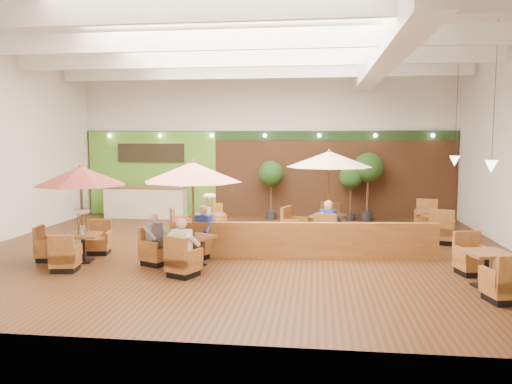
# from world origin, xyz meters

# --- Properties ---
(room) EXTENTS (14.04, 14.00, 5.52)m
(room) POSITION_xyz_m (0.25, 1.22, 3.63)
(room) COLOR #381E0F
(room) RESTS_ON ground
(service_counter) EXTENTS (3.00, 0.75, 1.18)m
(service_counter) POSITION_xyz_m (-4.40, 5.10, 0.58)
(service_counter) COLOR beige
(service_counter) RESTS_ON ground
(booth_divider) EXTENTS (6.41, 0.79, 0.89)m
(booth_divider) POSITION_xyz_m (1.67, -0.66, 0.44)
(booth_divider) COLOR brown
(booth_divider) RESTS_ON ground
(table_0) EXTENTS (2.25, 2.34, 2.34)m
(table_0) POSITION_xyz_m (-3.63, -1.66, 1.68)
(table_0) COLOR brown
(table_0) RESTS_ON ground
(table_1) EXTENTS (2.41, 2.57, 2.46)m
(table_1) POSITION_xyz_m (-0.93, -1.72, 1.78)
(table_1) COLOR brown
(table_1) RESTS_ON ground
(table_2) EXTENTS (2.58, 2.74, 2.63)m
(table_2) POSITION_xyz_m (2.20, 1.57, 1.89)
(table_2) COLOR brown
(table_2) RESTS_ON ground
(table_3) EXTENTS (1.78, 2.52, 1.47)m
(table_3) POSITION_xyz_m (-1.46, 1.63, 0.44)
(table_3) COLOR brown
(table_3) RESTS_ON ground
(table_4) EXTENTS (0.98, 2.54, 0.91)m
(table_4) POSITION_xyz_m (5.25, -2.67, 0.35)
(table_4) COLOR brown
(table_4) RESTS_ON ground
(table_5) EXTENTS (1.09, 2.79, 1.00)m
(table_5) POSITION_xyz_m (5.40, 2.53, 0.38)
(table_5) COLOR brown
(table_5) RESTS_ON ground
(topiary_0) EXTENTS (0.92, 0.92, 2.14)m
(topiary_0) POSITION_xyz_m (0.27, 5.30, 1.59)
(topiary_0) COLOR black
(topiary_0) RESTS_ON ground
(topiary_1) EXTENTS (0.86, 0.86, 2.00)m
(topiary_1) POSITION_xyz_m (3.13, 5.30, 1.49)
(topiary_1) COLOR black
(topiary_1) RESTS_ON ground
(topiary_2) EXTENTS (1.05, 1.05, 2.45)m
(topiary_2) POSITION_xyz_m (3.73, 5.30, 1.82)
(topiary_2) COLOR black
(topiary_2) RESTS_ON ground
(diner_0) EXTENTS (0.44, 0.40, 0.81)m
(diner_0) POSITION_xyz_m (-0.88, -2.62, 0.76)
(diner_0) COLOR silver
(diner_0) RESTS_ON ground
(diner_1) EXTENTS (0.45, 0.41, 0.83)m
(diner_1) POSITION_xyz_m (-0.88, -0.82, 0.77)
(diner_1) COLOR navy
(diner_1) RESTS_ON ground
(diner_2) EXTENTS (0.40, 0.42, 0.74)m
(diner_2) POSITION_xyz_m (-1.77, -1.72, 0.74)
(diner_2) COLOR slate
(diner_2) RESTS_ON ground
(diner_3) EXTENTS (0.47, 0.46, 0.83)m
(diner_3) POSITION_xyz_m (2.26, 0.61, 0.77)
(diner_3) COLOR navy
(diner_3) RESTS_ON ground
(diner_4) EXTENTS (0.41, 0.37, 0.74)m
(diner_4) POSITION_xyz_m (2.26, 0.61, 0.74)
(diner_4) COLOR silver
(diner_4) RESTS_ON ground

